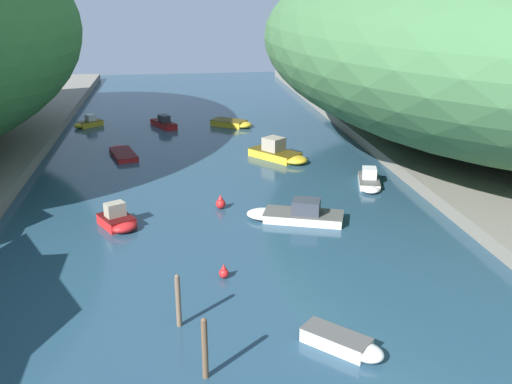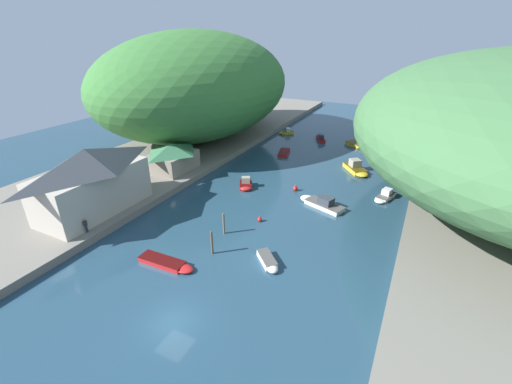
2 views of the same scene
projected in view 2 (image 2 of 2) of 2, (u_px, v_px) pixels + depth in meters
water_surface at (301, 185)px, 51.44m from camera, size 130.00×130.00×0.00m
left_bank at (166, 156)px, 61.80m from camera, size 22.00×120.00×0.94m
right_bank at (508, 222)px, 40.68m from camera, size 22.00×120.00×0.94m
hillside_left at (196, 85)px, 67.47m from camera, size 32.79×45.90×20.39m
waterfront_building at (90, 180)px, 40.67m from camera, size 6.76×13.98×7.88m
boathouse_shed at (172, 156)px, 53.61m from camera, size 5.93×7.56×4.28m
boat_cabin_cruiser at (286, 132)px, 76.22m from camera, size 3.37×2.97×1.34m
boat_red_skiff at (168, 263)px, 33.78m from camera, size 6.10×1.75×0.55m
boat_far_right_bank at (320, 138)px, 72.06m from camera, size 3.42×5.09×1.40m
boat_mid_channel at (321, 203)px, 45.18m from camera, size 6.77×4.07×1.50m
boat_near_quay at (246, 185)px, 50.25m from camera, size 2.96×3.50×1.59m
boat_navy_launch at (284, 152)px, 64.67m from camera, size 3.21×5.85×0.45m
boat_far_upstream at (356, 169)px, 55.92m from camera, size 5.34×5.97×1.90m
boat_open_rowboat at (268, 262)px, 33.89m from camera, size 3.46×3.46×0.68m
boat_white_cruiser at (357, 145)px, 67.94m from camera, size 4.95×4.35×0.69m
boat_moored_right at (385, 196)px, 47.11m from camera, size 2.67×4.78×1.31m
mooring_post_second at (212, 242)px, 35.16m from camera, size 0.25×0.25×2.73m
mooring_post_middle at (224, 223)px, 38.69m from camera, size 0.24×0.24×2.63m
channel_buoy_near at (295, 188)px, 49.42m from camera, size 0.69×0.69×1.04m
channel_buoy_far at (260, 219)px, 41.57m from camera, size 0.54×0.54×0.81m
person_on_quay at (85, 225)px, 37.31m from camera, size 0.27×0.41×1.69m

